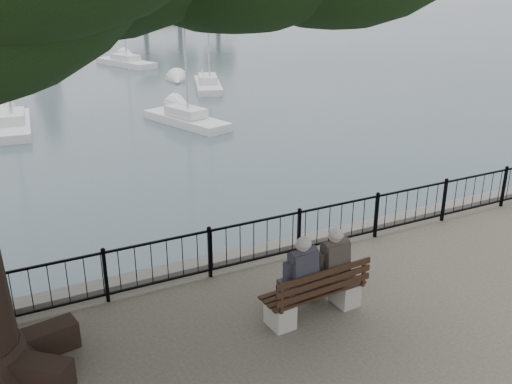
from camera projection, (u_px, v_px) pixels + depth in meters
harbor at (245, 276)px, 12.17m from camera, size 260.00×260.00×1.20m
railing at (256, 241)px, 11.38m from camera, size 22.06×0.06×1.00m
bench at (315, 298)px, 9.77m from camera, size 1.93×0.69×1.00m
person_left at (297, 280)px, 9.58m from camera, size 0.48×0.80×1.59m
person_right at (329, 270)px, 9.89m from camera, size 0.48×0.80×1.59m
lion_monument at (39, 25)px, 51.50m from camera, size 5.87×5.87×8.69m
sailboat_b at (13, 123)px, 25.35m from camera, size 1.95×5.31×10.60m
sailboat_c at (186, 118)px, 26.26m from camera, size 2.81×5.11×8.87m
sailboat_d at (208, 84)px, 34.40m from camera, size 2.96×5.28×8.92m
sailboat_g at (126, 62)px, 42.90m from camera, size 3.46×5.84×10.56m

